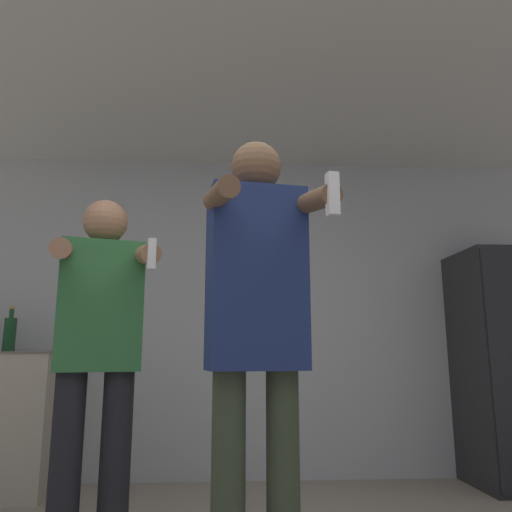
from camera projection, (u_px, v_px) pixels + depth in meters
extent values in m
cube|color=#B2B7BC|center=(236.00, 313.00, 4.05)|extent=(7.00, 0.06, 2.55)
cube|color=silver|center=(243.00, 71.00, 2.92)|extent=(7.00, 3.28, 0.05)
cylinder|color=#194723|center=(10.00, 335.00, 3.63)|extent=(0.09, 0.09, 0.24)
cylinder|color=#194723|center=(12.00, 313.00, 3.66)|extent=(0.03, 0.03, 0.07)
sphere|color=#B29933|center=(12.00, 308.00, 3.67)|extent=(0.04, 0.04, 0.04)
cylinder|color=#38422D|center=(228.00, 507.00, 1.66)|extent=(0.12, 0.12, 0.89)
cylinder|color=#38422D|center=(283.00, 503.00, 1.70)|extent=(0.12, 0.12, 0.89)
cube|color=navy|center=(256.00, 278.00, 1.83)|extent=(0.38, 0.26, 0.67)
sphere|color=brown|center=(256.00, 167.00, 1.92)|extent=(0.19, 0.19, 0.19)
cylinder|color=brown|center=(220.00, 194.00, 1.68)|extent=(0.13, 0.37, 0.13)
cylinder|color=brown|center=(313.00, 201.00, 1.75)|extent=(0.13, 0.37, 0.13)
cube|color=white|center=(332.00, 194.00, 1.58)|extent=(0.04, 0.04, 0.14)
cylinder|color=black|center=(65.00, 467.00, 2.32)|extent=(0.15, 0.15, 0.86)
cylinder|color=black|center=(115.00, 463.00, 2.40)|extent=(0.15, 0.15, 0.86)
cube|color=#2D6B38|center=(100.00, 306.00, 2.51)|extent=(0.45, 0.30, 0.65)
sphere|color=#9E7051|center=(105.00, 222.00, 2.59)|extent=(0.23, 0.23, 0.23)
cylinder|color=#9E7051|center=(62.00, 249.00, 2.31)|extent=(0.20, 0.41, 0.16)
cylinder|color=#9E7051|center=(146.00, 254.00, 2.44)|extent=(0.20, 0.41, 0.16)
cube|color=white|center=(152.00, 254.00, 2.25)|extent=(0.04, 0.04, 0.14)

